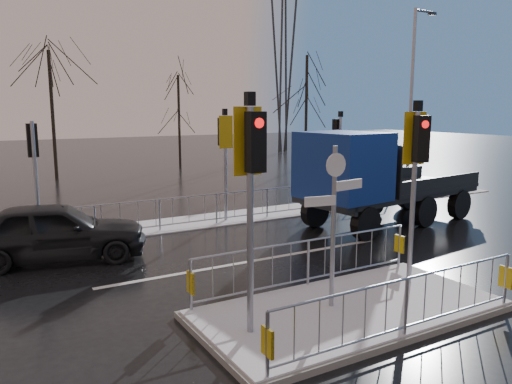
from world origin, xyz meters
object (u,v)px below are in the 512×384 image
car_far_lane (55,231)px  street_lamp_right (412,96)px  traffic_island (350,294)px  flatbed_truck (363,177)px

car_far_lane → street_lamp_right: size_ratio=0.57×
traffic_island → flatbed_truck: (4.89, 5.10, 1.29)m
traffic_island → car_far_lane: (-4.34, 6.37, 0.38)m
flatbed_truck → street_lamp_right: 7.16m
traffic_island → flatbed_truck: size_ratio=0.85×
street_lamp_right → traffic_island: bearing=-141.3°
traffic_island → street_lamp_right: bearing=38.7°
traffic_island → flatbed_truck: 7.18m
car_far_lane → street_lamp_right: bearing=-69.6°
car_far_lane → street_lamp_right: street_lamp_right is taller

